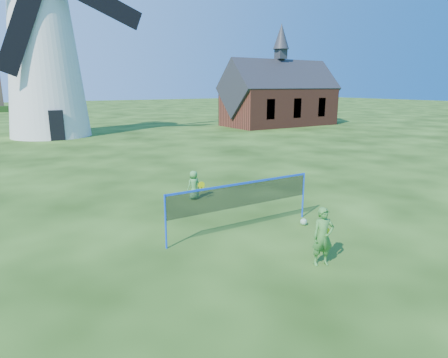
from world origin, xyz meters
TOP-DOWN VIEW (x-y plane):
  - ground at (0.00, 0.00)m, footprint 220.00×220.00m
  - windmill at (-1.21, 27.44)m, footprint 15.83×6.69m
  - chapel at (22.21, 24.60)m, footprint 12.85×6.23m
  - badminton_net at (0.32, -0.34)m, footprint 5.05×0.05m
  - player_girl at (0.76, -3.28)m, footprint 0.74×0.52m
  - player_boy at (0.66, 3.52)m, footprint 0.66×0.45m
  - play_ball at (2.32, -0.95)m, footprint 0.22×0.22m

SIDE VIEW (x-z plane):
  - ground at x=0.00m, z-range 0.00..0.00m
  - play_ball at x=2.32m, z-range 0.00..0.22m
  - player_boy at x=0.66m, z-range 0.00..1.14m
  - player_girl at x=0.76m, z-range 0.00..1.49m
  - badminton_net at x=0.32m, z-range 0.36..1.91m
  - chapel at x=22.21m, z-range -2.37..8.49m
  - windmill at x=-1.21m, z-range -3.38..17.45m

